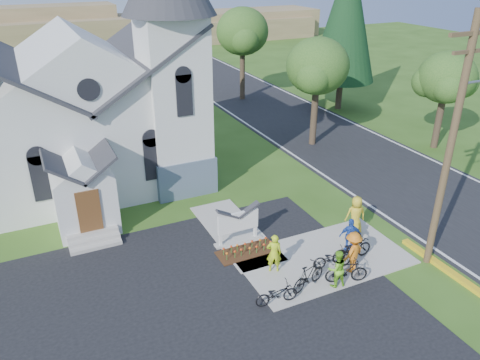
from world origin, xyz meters
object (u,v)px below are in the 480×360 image
bike_2 (332,258)px  bike_4 (352,249)px  cyclist_3 (353,252)px  cyclist_4 (356,215)px  utility_pole (453,140)px  bike_0 (277,294)px  cyclist_1 (337,269)px  church_sign (238,222)px  bike_3 (346,271)px  cyclist_0 (274,253)px  cyclist_2 (350,236)px  bike_1 (309,276)px

bike_2 → bike_4: (1.06, 0.12, 0.08)m
cyclist_3 → cyclist_4: size_ratio=0.95×
utility_pole → bike_4: 5.82m
utility_pole → bike_4: (-2.88, 1.44, -4.85)m
bike_0 → cyclist_1: size_ratio=1.05×
church_sign → bike_4: 4.94m
bike_3 → bike_0: bearing=108.7°
cyclist_0 → cyclist_2: (3.57, -0.21, -0.04)m
bike_1 → utility_pole: bearing=-114.6°
cyclist_0 → cyclist_3: (2.82, -1.33, 0.04)m
cyclist_1 → utility_pole: bearing=-176.5°
cyclist_1 → bike_3: 0.55m
cyclist_1 → cyclist_2: bearing=-131.7°
cyclist_0 → cyclist_1: 2.50m
bike_3 → bike_4: (1.13, 1.14, 0.00)m
bike_1 → bike_4: (2.64, 0.79, -0.02)m
cyclist_0 → cyclist_1: bearing=157.2°
church_sign → cyclist_2: size_ratio=1.38×
church_sign → cyclist_3: bearing=-50.5°
cyclist_0 → bike_1: 1.67m
cyclist_3 → bike_3: cyclist_3 is taller
cyclist_2 → bike_2: (-1.32, -0.61, -0.37)m
church_sign → cyclist_2: church_sign is taller
cyclist_2 → bike_3: size_ratio=0.95×
bike_2 → church_sign: bearing=50.6°
bike_4 → bike_1: bearing=106.3°
church_sign → bike_4: size_ratio=1.14×
cyclist_3 → bike_4: size_ratio=0.91×
cyclist_1 → bike_4: size_ratio=0.80×
cyclist_0 → bike_0: 2.03m
bike_1 → cyclist_0: bearing=6.3°
utility_pole → cyclist_1: (-4.50, 0.30, -4.58)m
bike_1 → cyclist_2: 3.18m
cyclist_0 → cyclist_4: size_ratio=0.91×
cyclist_2 → cyclist_3: bearing=79.3°
utility_pole → cyclist_4: bearing=115.8°
cyclist_2 → bike_4: bearing=84.7°
bike_1 → cyclist_2: size_ratio=1.10×
bike_4 → cyclist_3: bearing=142.0°
church_sign → cyclist_0: (0.38, -2.55, -0.14)m
cyclist_0 → bike_0: bearing=88.5°
bike_0 → cyclist_4: (5.59, 2.70, 0.50)m
bike_2 → cyclist_4: 3.05m
utility_pole → cyclist_1: 6.42m
cyclist_2 → bike_3: 2.17m
bike_3 → utility_pole: bearing=-74.4°
church_sign → bike_0: (-0.50, -4.34, -0.55)m
bike_0 → cyclist_4: cyclist_4 is taller
cyclist_2 → church_sign: bearing=-11.9°
cyclist_2 → bike_1: bearing=47.0°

